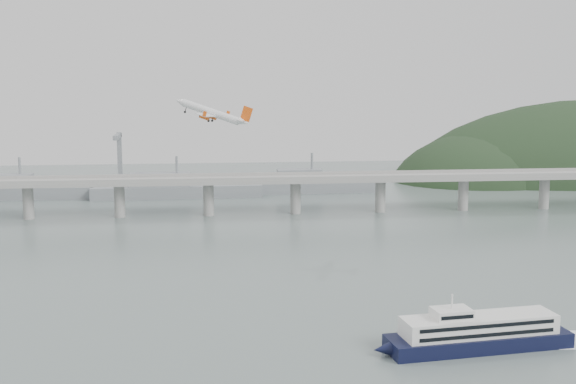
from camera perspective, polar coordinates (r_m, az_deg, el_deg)
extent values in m
plane|color=slate|center=(251.11, 1.37, -10.13)|extent=(900.00, 900.00, 0.00)
cube|color=gray|center=(440.65, -2.03, 0.90)|extent=(800.00, 22.00, 2.20)
cube|color=gray|center=(430.00, -1.93, 0.97)|extent=(800.00, 0.60, 1.80)
cube|color=gray|center=(450.75, -2.12, 1.34)|extent=(800.00, 0.60, 1.80)
cylinder|color=gray|center=(452.06, -18.69, -0.71)|extent=(6.00, 6.00, 21.00)
cylinder|color=gray|center=(443.83, -12.37, -0.62)|extent=(6.00, 6.00, 21.00)
cylinder|color=gray|center=(441.16, -5.91, -0.51)|extent=(6.00, 6.00, 21.00)
cylinder|color=gray|center=(444.13, 0.56, -0.40)|extent=(6.00, 6.00, 21.00)
cylinder|color=gray|center=(452.64, 6.85, -0.28)|extent=(6.00, 6.00, 21.00)
cylinder|color=gray|center=(466.39, 12.85, -0.17)|extent=(6.00, 6.00, 21.00)
cylinder|color=gray|center=(484.93, 18.45, -0.07)|extent=(6.00, 6.00, 21.00)
ellipsoid|color=black|center=(599.68, 14.04, -0.28)|extent=(140.00, 110.00, 96.00)
cube|color=slate|center=(524.73, -19.16, -0.05)|extent=(95.67, 20.15, 8.00)
cube|color=slate|center=(525.83, -20.21, 0.80)|extent=(33.90, 15.02, 8.00)
cylinder|color=slate|center=(522.58, -19.25, 1.69)|extent=(1.60, 1.60, 14.00)
cube|color=slate|center=(506.54, -8.20, 0.05)|extent=(110.55, 21.43, 8.00)
cube|color=slate|center=(505.89, -9.47, 0.93)|extent=(39.01, 16.73, 8.00)
cylinder|color=slate|center=(504.31, -8.24, 1.85)|extent=(1.60, 1.60, 14.00)
cube|color=slate|center=(520.98, 1.78, 0.39)|extent=(85.00, 13.60, 8.00)
cube|color=slate|center=(518.74, 0.85, 1.25)|extent=(29.75, 11.90, 8.00)
cylinder|color=slate|center=(518.81, 1.78, 2.14)|extent=(1.60, 1.60, 14.00)
cube|color=slate|center=(541.89, -12.35, 2.23)|extent=(3.00, 3.00, 40.00)
cube|color=slate|center=(530.21, -12.53, 4.03)|extent=(3.00, 28.00, 3.00)
cube|color=black|center=(241.13, 13.92, -10.67)|extent=(57.31, 20.23, 4.49)
cone|color=black|center=(229.46, 7.03, -11.49)|extent=(6.12, 5.14, 4.49)
cube|color=silver|center=(239.49, 13.96, -9.53)|extent=(48.13, 16.90, 5.61)
cube|color=black|center=(234.29, 14.61, -9.60)|extent=(42.32, 5.40, 1.12)
cube|color=black|center=(235.15, 14.59, -10.22)|extent=(42.32, 5.40, 1.12)
cube|color=black|center=(243.82, 13.36, -8.81)|extent=(42.32, 5.40, 1.12)
cube|color=black|center=(244.65, 13.34, -9.41)|extent=(42.32, 5.40, 1.12)
cube|color=silver|center=(234.34, 12.02, -8.78)|extent=(12.09, 9.17, 2.92)
cube|color=black|center=(230.93, 12.45, -9.06)|extent=(10.03, 1.37, 1.12)
cylinder|color=silver|center=(233.28, 12.05, -7.94)|extent=(0.63, 0.63, 4.49)
ellipsoid|color=white|center=(257.15, 20.24, -10.23)|extent=(34.04, 19.99, 0.22)
cylinder|color=silver|center=(334.37, -5.74, 5.92)|extent=(25.19, 13.27, 11.06)
cone|color=silver|center=(339.21, -8.04, 6.67)|extent=(5.53, 4.85, 4.38)
cone|color=silver|center=(329.97, -3.29, 5.18)|extent=(6.20, 4.85, 4.65)
cube|color=silver|center=(334.19, -5.64, 5.71)|extent=(14.69, 31.50, 3.29)
cube|color=silver|center=(330.15, -3.40, 5.34)|extent=(6.42, 11.56, 1.68)
cube|color=#E2510F|center=(329.61, -3.10, 5.80)|extent=(5.68, 2.01, 7.06)
cylinder|color=#E2510F|center=(339.62, -5.64, 5.58)|extent=(4.88, 3.67, 3.25)
cylinder|color=black|center=(340.21, -5.94, 5.68)|extent=(1.64, 2.29, 2.15)
cube|color=silver|center=(339.52, -5.59, 5.73)|extent=(2.50, 1.04, 1.78)
cylinder|color=#E2510F|center=(329.90, -6.21, 5.56)|extent=(4.88, 3.67, 3.25)
cylinder|color=black|center=(330.51, -6.52, 5.67)|extent=(1.64, 2.29, 2.15)
cube|color=silver|center=(329.80, -6.17, 5.72)|extent=(2.50, 1.04, 1.78)
cylinder|color=black|center=(336.67, -5.59, 5.45)|extent=(1.08, 0.55, 2.25)
cylinder|color=black|center=(336.79, -5.64, 5.28)|extent=(1.35, 0.74, 1.30)
cylinder|color=black|center=(332.07, -5.86, 5.43)|extent=(1.08, 0.55, 2.25)
cylinder|color=black|center=(332.19, -5.91, 5.27)|extent=(1.35, 0.74, 1.30)
cylinder|color=black|center=(338.22, -7.59, 6.06)|extent=(1.08, 0.55, 2.25)
cylinder|color=black|center=(338.33, -7.64, 5.90)|extent=(1.35, 0.74, 1.30)
cube|color=#E2510F|center=(348.63, -4.47, 5.82)|extent=(2.07, 0.78, 2.59)
cube|color=#E2510F|center=(318.48, -6.19, 5.78)|extent=(2.07, 0.78, 2.59)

